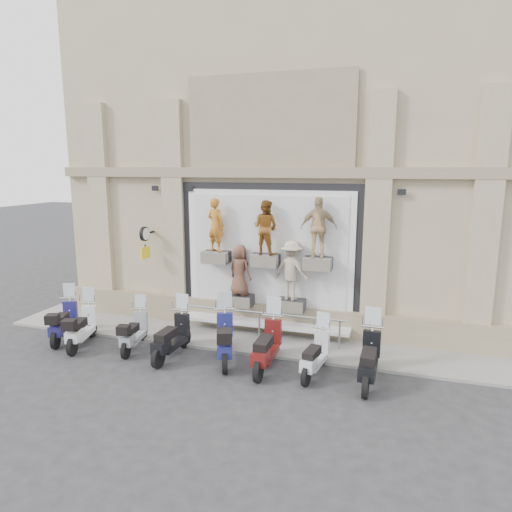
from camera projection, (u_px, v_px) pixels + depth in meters
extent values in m
plane|color=#2B2B2E|center=(236.00, 371.00, 11.38)|extent=(90.00, 90.00, 0.00)
cube|color=gray|center=(260.00, 340.00, 13.33)|extent=(16.00, 2.20, 0.08)
cube|color=black|center=(269.00, 255.00, 13.69)|extent=(5.60, 0.10, 4.30)
cube|color=white|center=(268.00, 256.00, 13.63)|extent=(5.10, 0.06, 3.90)
cube|color=white|center=(268.00, 256.00, 13.59)|extent=(4.70, 0.04, 3.60)
cube|color=white|center=(265.00, 322.00, 13.68)|extent=(5.10, 0.75, 0.10)
cube|color=#28282B|center=(216.00, 257.00, 13.81)|extent=(0.80, 0.50, 0.35)
imported|color=orange|center=(216.00, 225.00, 13.62)|extent=(0.68, 0.55, 1.60)
cube|color=#28282B|center=(265.00, 260.00, 13.35)|extent=(0.80, 0.50, 0.35)
imported|color=brown|center=(265.00, 227.00, 13.17)|extent=(0.89, 0.78, 1.58)
cube|color=#28282B|center=(318.00, 263.00, 12.90)|extent=(0.80, 0.50, 0.35)
imported|color=tan|center=(319.00, 227.00, 12.70)|extent=(1.05, 0.58, 1.70)
cube|color=#28282B|center=(240.00, 300.00, 13.84)|extent=(0.80, 0.50, 0.35)
imported|color=brown|center=(240.00, 270.00, 13.66)|extent=(0.87, 0.71, 1.53)
cube|color=#28282B|center=(291.00, 305.00, 13.37)|extent=(0.80, 0.50, 0.35)
imported|color=#C2AE98|center=(292.00, 270.00, 13.17)|extent=(1.26, 0.93, 1.74)
cube|color=black|center=(149.00, 233.00, 14.51)|extent=(0.06, 0.56, 0.06)
cylinder|color=black|center=(145.00, 234.00, 14.25)|extent=(0.10, 0.46, 0.46)
cube|color=yellow|center=(145.00, 253.00, 14.37)|extent=(0.04, 0.50, 0.38)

